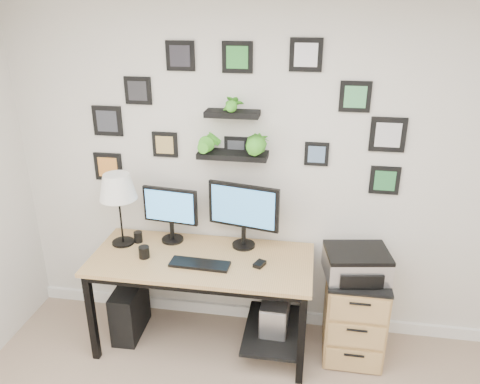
% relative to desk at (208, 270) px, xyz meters
% --- Properties ---
extents(room, '(4.00, 4.00, 4.00)m').
position_rel_desk_xyz_m(room, '(0.45, 0.32, -0.58)').
color(room, tan).
rests_on(room, ground).
extents(desk, '(1.60, 0.70, 0.75)m').
position_rel_desk_xyz_m(desk, '(0.00, 0.00, 0.00)').
color(desk, tan).
rests_on(desk, ground).
extents(monitor_left, '(0.43, 0.19, 0.44)m').
position_rel_desk_xyz_m(monitor_left, '(-0.32, 0.18, 0.38)').
color(monitor_left, black).
rests_on(monitor_left, desk).
extents(monitor_right, '(0.53, 0.21, 0.50)m').
position_rel_desk_xyz_m(monitor_right, '(0.24, 0.18, 0.42)').
color(monitor_right, black).
rests_on(monitor_right, desk).
extents(keyboard, '(0.43, 0.15, 0.02)m').
position_rel_desk_xyz_m(keyboard, '(-0.02, -0.14, 0.13)').
color(keyboard, black).
rests_on(keyboard, desk).
extents(mouse, '(0.09, 0.11, 0.03)m').
position_rel_desk_xyz_m(mouse, '(0.39, -0.08, 0.14)').
color(mouse, black).
rests_on(mouse, desk).
extents(table_lamp, '(0.28, 0.28, 0.56)m').
position_rel_desk_xyz_m(table_lamp, '(-0.68, 0.08, 0.57)').
color(table_lamp, black).
rests_on(table_lamp, desk).
extents(mug, '(0.08, 0.08, 0.09)m').
position_rel_desk_xyz_m(mug, '(-0.44, -0.10, 0.17)').
color(mug, black).
rests_on(mug, desk).
extents(pen_cup, '(0.07, 0.07, 0.08)m').
position_rel_desk_xyz_m(pen_cup, '(-0.57, 0.12, 0.17)').
color(pen_cup, black).
rests_on(pen_cup, desk).
extents(pc_tower_black, '(0.20, 0.42, 0.42)m').
position_rel_desk_xyz_m(pc_tower_black, '(-0.64, -0.02, -0.42)').
color(pc_tower_black, black).
rests_on(pc_tower_black, ground).
extents(pc_tower_grey, '(0.20, 0.44, 0.43)m').
position_rel_desk_xyz_m(pc_tower_grey, '(0.51, 0.05, -0.41)').
color(pc_tower_grey, gray).
rests_on(pc_tower_grey, ground).
extents(file_cabinet, '(0.43, 0.53, 0.67)m').
position_rel_desk_xyz_m(file_cabinet, '(1.09, 0.06, -0.29)').
color(file_cabinet, tan).
rests_on(file_cabinet, ground).
extents(printer, '(0.48, 0.41, 0.20)m').
position_rel_desk_xyz_m(printer, '(1.06, 0.03, 0.14)').
color(printer, silver).
rests_on(printer, file_cabinet).
extents(wall_decor, '(2.29, 0.18, 1.08)m').
position_rel_desk_xyz_m(wall_decor, '(0.17, 0.27, 1.04)').
color(wall_decor, black).
rests_on(wall_decor, ground).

